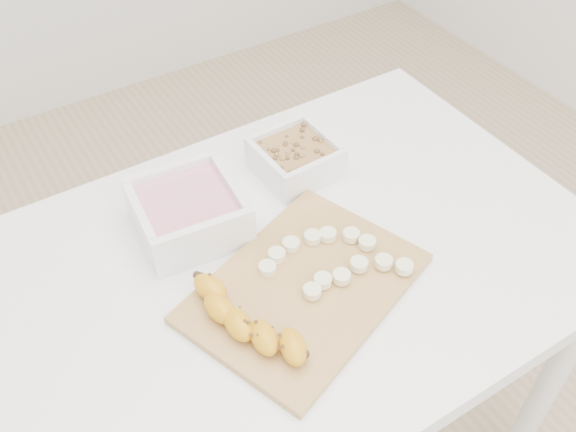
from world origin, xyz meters
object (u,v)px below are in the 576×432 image
bowl_yogurt (188,211)px  table (297,289)px  banana (249,321)px  bowl_granola (295,157)px  cutting_board (304,288)px

bowl_yogurt → table: bearing=-49.0°
table → banana: 0.22m
bowl_yogurt → bowl_granola: bearing=7.6°
table → bowl_yogurt: 0.24m
bowl_yogurt → bowl_granola: 0.23m
table → bowl_yogurt: size_ratio=5.32×
bowl_yogurt → bowl_granola: (0.23, 0.03, -0.01)m
table → banana: size_ratio=4.70×
bowl_granola → cutting_board: 0.29m
table → bowl_yogurt: bearing=131.0°
bowl_yogurt → cutting_board: (0.09, -0.22, -0.03)m
bowl_yogurt → cutting_board: 0.24m
bowl_granola → banana: bowl_granola is taller
banana → cutting_board: bearing=6.7°
table → banana: bearing=-145.9°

